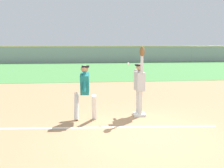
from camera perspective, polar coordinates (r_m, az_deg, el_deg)
name	(u,v)px	position (r m, az deg, el deg)	size (l,w,h in m)	color
ground_plane	(146,137)	(6.66, 7.71, -11.77)	(74.29, 74.29, 0.00)	tan
outfield_grass	(103,69)	(22.56, -2.00, 3.37)	(45.44, 14.77, 0.01)	#4C8C47
chalk_foul_line	(6,129)	(7.76, -22.92, -9.31)	(12.00, 0.10, 0.01)	white
first_base	(139,114)	(8.44, 6.20, -6.85)	(0.38, 0.38, 0.08)	white
fielder	(140,82)	(8.18, 6.30, 0.39)	(0.30, 0.90, 2.28)	silver
runner	(85,89)	(7.75, -6.17, -1.04)	(0.72, 0.84, 1.72)	white
baseball	(128,64)	(8.01, 3.70, 4.65)	(0.07, 0.07, 0.07)	white
outfield_fence	(99,54)	(29.84, -2.97, 6.73)	(45.52, 0.08, 1.95)	#93999E
parked_car_tan	(78,56)	(33.34, -7.79, 6.42)	(4.55, 2.43, 1.25)	tan
parked_car_black	(114,56)	(33.10, 0.56, 6.49)	(4.45, 2.21, 1.25)	black
parked_car_white	(151,55)	(33.92, 8.90, 6.45)	(4.57, 2.46, 1.25)	white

